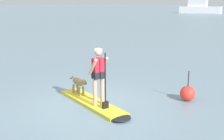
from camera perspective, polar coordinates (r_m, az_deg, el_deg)
name	(u,v)px	position (r m, az deg, el deg)	size (l,w,h in m)	color
ground_plane	(92,104)	(8.95, -4.10, -6.78)	(400.00, 400.00, 0.00)	slate
paddleboard	(95,104)	(8.75, -3.33, -6.90)	(3.28, 1.44, 0.10)	yellow
person_paddler	(99,73)	(8.27, -2.67, -0.55)	(0.66, 0.56, 1.71)	tan
dog	(79,83)	(9.44, -6.66, -2.54)	(1.08, 0.39, 0.59)	#997A51
moored_boat_outer	(200,8)	(79.53, 17.13, 11.79)	(10.77, 4.64, 10.14)	white
marker_buoy	(188,93)	(9.45, 14.88, -4.53)	(0.49, 0.49, 0.99)	red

